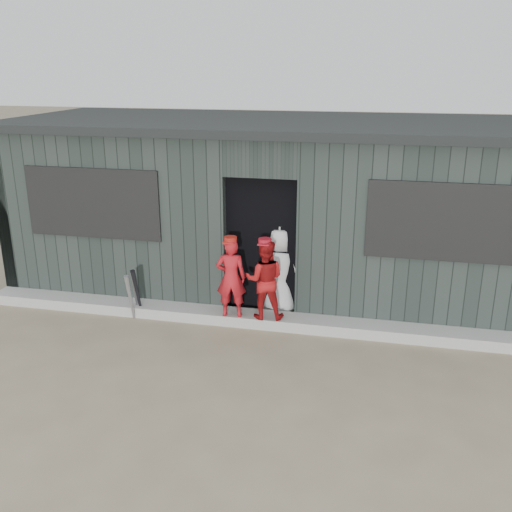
% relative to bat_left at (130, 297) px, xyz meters
% --- Properties ---
extents(ground, '(80.00, 80.00, 0.00)m').
position_rel_bat_left_xyz_m(ground, '(1.73, -1.55, -0.35)').
color(ground, '#766952').
rests_on(ground, ground).
extents(curb, '(8.00, 0.36, 0.15)m').
position_rel_bat_left_xyz_m(curb, '(1.73, 0.27, -0.28)').
color(curb, '#969691').
rests_on(curb, ground).
extents(bat_left, '(0.08, 0.23, 0.71)m').
position_rel_bat_left_xyz_m(bat_left, '(0.00, 0.00, 0.00)').
color(bat_left, gray).
rests_on(bat_left, ground).
extents(bat_mid, '(0.13, 0.28, 0.72)m').
position_rel_bat_left_xyz_m(bat_mid, '(-0.00, 0.18, 0.01)').
color(bat_mid, gray).
rests_on(bat_mid, ground).
extents(bat_right, '(0.10, 0.24, 0.74)m').
position_rel_bat_left_xyz_m(bat_right, '(0.04, 0.14, 0.02)').
color(bat_right, black).
rests_on(bat_right, ground).
extents(player_red_left, '(0.44, 0.32, 1.10)m').
position_rel_bat_left_xyz_m(player_red_left, '(1.41, 0.15, 0.35)').
color(player_red_left, '#AD151D').
rests_on(player_red_left, curb).
extents(player_red_right, '(0.58, 0.48, 1.09)m').
position_rel_bat_left_xyz_m(player_red_right, '(1.86, 0.20, 0.34)').
color(player_red_right, maroon).
rests_on(player_red_right, curb).
extents(player_grey_back, '(0.72, 0.56, 1.30)m').
position_rel_bat_left_xyz_m(player_grey_back, '(1.98, 0.68, 0.30)').
color(player_grey_back, silver).
rests_on(player_grey_back, ground).
extents(dugout, '(8.30, 3.30, 2.62)m').
position_rel_bat_left_xyz_m(dugout, '(1.73, 1.95, 0.93)').
color(dugout, black).
rests_on(dugout, ground).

